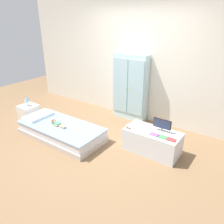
# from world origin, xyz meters

# --- Properties ---
(ground_plane) EXTENTS (10.00, 10.00, 0.02)m
(ground_plane) POSITION_xyz_m (0.00, 0.00, -0.01)
(ground_plane) COLOR brown
(back_wall) EXTENTS (6.40, 0.05, 2.70)m
(back_wall) POSITION_xyz_m (0.00, 1.57, 1.35)
(back_wall) COLOR silver
(back_wall) RESTS_ON ground_plane
(bed) EXTENTS (1.73, 0.82, 0.27)m
(bed) POSITION_xyz_m (-0.75, -0.17, 0.13)
(bed) COLOR beige
(bed) RESTS_ON ground_plane
(pillow) EXTENTS (0.32, 0.58, 0.06)m
(pillow) POSITION_xyz_m (-1.41, -0.17, 0.30)
(pillow) COLOR white
(pillow) RESTS_ON bed
(doll) EXTENTS (0.39, 0.14, 0.10)m
(doll) POSITION_xyz_m (-0.83, -0.21, 0.30)
(doll) COLOR #4CA375
(doll) RESTS_ON bed
(nightstand) EXTENTS (0.37, 0.37, 0.38)m
(nightstand) POSITION_xyz_m (-1.90, -0.08, 0.19)
(nightstand) COLOR silver
(nightstand) RESTS_ON ground_plane
(table_lamp) EXTENTS (0.11, 0.11, 0.22)m
(table_lamp) POSITION_xyz_m (-1.90, -0.08, 0.54)
(table_lamp) COLOR #B7B2AD
(table_lamp) RESTS_ON nightstand
(wardrobe) EXTENTS (0.80, 0.27, 1.50)m
(wardrobe) POSITION_xyz_m (-0.11, 1.41, 0.75)
(wardrobe) COLOR silver
(wardrobe) RESTS_ON ground_plane
(tv_stand) EXTENTS (0.96, 0.47, 0.41)m
(tv_stand) POSITION_xyz_m (0.95, 0.40, 0.21)
(tv_stand) COLOR silver
(tv_stand) RESTS_ON ground_plane
(tv_monitor) EXTENTS (0.32, 0.10, 0.23)m
(tv_monitor) POSITION_xyz_m (1.07, 0.48, 0.55)
(tv_monitor) COLOR #99999E
(tv_monitor) RESTS_ON tv_stand
(rocking_horse_toy) EXTENTS (0.09, 0.04, 0.11)m
(rocking_horse_toy) POSITION_xyz_m (0.56, 0.24, 0.46)
(rocking_horse_toy) COLOR #8E6642
(rocking_horse_toy) RESTS_ON tv_stand
(book_purple) EXTENTS (0.14, 0.09, 0.02)m
(book_purple) POSITION_xyz_m (1.03, 0.29, 0.42)
(book_purple) COLOR #8E51B2
(book_purple) RESTS_ON tv_stand
(book_green) EXTENTS (0.13, 0.09, 0.02)m
(book_green) POSITION_xyz_m (1.18, 0.29, 0.42)
(book_green) COLOR #429E51
(book_green) RESTS_ON tv_stand
(book_red) EXTENTS (0.14, 0.10, 0.02)m
(book_red) POSITION_xyz_m (1.32, 0.29, 0.42)
(book_red) COLOR #CC3838
(book_red) RESTS_ON tv_stand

